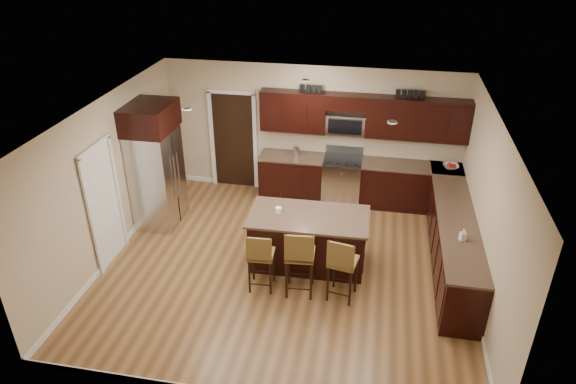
% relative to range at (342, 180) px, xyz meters
% --- Properties ---
extents(floor, '(6.00, 6.00, 0.00)m').
position_rel_range_xyz_m(floor, '(-0.68, -2.45, -0.47)').
color(floor, brown).
rests_on(floor, ground).
extents(ceiling, '(6.00, 6.00, 0.00)m').
position_rel_range_xyz_m(ceiling, '(-0.68, -2.45, 2.23)').
color(ceiling, silver).
rests_on(ceiling, wall_back).
extents(wall_back, '(6.00, 0.00, 6.00)m').
position_rel_range_xyz_m(wall_back, '(-0.68, 0.30, 0.88)').
color(wall_back, '#C3AE8D').
rests_on(wall_back, floor).
extents(wall_left, '(0.00, 5.50, 5.50)m').
position_rel_range_xyz_m(wall_left, '(-3.68, -2.45, 0.88)').
color(wall_left, '#C3AE8D').
rests_on(wall_left, floor).
extents(wall_right, '(0.00, 5.50, 5.50)m').
position_rel_range_xyz_m(wall_right, '(2.32, -2.45, 0.88)').
color(wall_right, '#C3AE8D').
rests_on(wall_right, floor).
extents(base_cabinets, '(4.02, 3.96, 0.92)m').
position_rel_range_xyz_m(base_cabinets, '(1.22, -1.01, -0.01)').
color(base_cabinets, black).
rests_on(base_cabinets, floor).
extents(upper_cabinets, '(4.00, 0.33, 0.80)m').
position_rel_range_xyz_m(upper_cabinets, '(0.36, 0.13, 1.37)').
color(upper_cabinets, black).
rests_on(upper_cabinets, wall_back).
extents(range, '(0.76, 0.64, 1.11)m').
position_rel_range_xyz_m(range, '(0.00, 0.00, 0.00)').
color(range, silver).
rests_on(range, floor).
extents(microwave, '(0.76, 0.31, 0.40)m').
position_rel_range_xyz_m(microwave, '(0.00, 0.15, 1.15)').
color(microwave, silver).
rests_on(microwave, upper_cabinets).
extents(doorway, '(0.85, 0.03, 2.06)m').
position_rel_range_xyz_m(doorway, '(-2.33, 0.28, 0.56)').
color(doorway, black).
rests_on(doorway, floor).
extents(pantry_door, '(0.03, 0.80, 2.04)m').
position_rel_range_xyz_m(pantry_door, '(-3.66, -2.75, 0.55)').
color(pantry_door, white).
rests_on(pantry_door, floor).
extents(letter_decor, '(2.20, 0.03, 0.15)m').
position_rel_range_xyz_m(letter_decor, '(0.22, 0.13, 1.82)').
color(letter_decor, black).
rests_on(letter_decor, upper_cabinets).
extents(island, '(1.97, 1.06, 0.92)m').
position_rel_range_xyz_m(island, '(-0.35, -2.26, -0.04)').
color(island, black).
rests_on(island, floor).
extents(stool_left, '(0.41, 0.41, 1.03)m').
position_rel_range_xyz_m(stool_left, '(-0.96, -3.10, 0.17)').
color(stool_left, brown).
rests_on(stool_left, floor).
extents(stool_mid, '(0.47, 0.47, 1.16)m').
position_rel_range_xyz_m(stool_mid, '(-0.35, -3.11, 0.25)').
color(stool_mid, brown).
rests_on(stool_mid, floor).
extents(stool_right, '(0.47, 0.47, 1.09)m').
position_rel_range_xyz_m(stool_right, '(0.28, -3.10, 0.21)').
color(stool_right, brown).
rests_on(stool_right, floor).
extents(refrigerator, '(0.79, 0.99, 2.35)m').
position_rel_range_xyz_m(refrigerator, '(-3.30, -1.45, 0.73)').
color(refrigerator, silver).
rests_on(refrigerator, floor).
extents(floor_mat, '(0.95, 0.74, 0.01)m').
position_rel_range_xyz_m(floor_mat, '(-0.76, -0.75, -0.47)').
color(floor_mat, brown).
rests_on(floor_mat, floor).
extents(fruit_bowl, '(0.31, 0.31, 0.07)m').
position_rel_range_xyz_m(fruit_bowl, '(2.07, -0.00, 0.48)').
color(fruit_bowl, silver).
rests_on(fruit_bowl, base_cabinets).
extents(soap_bottle, '(0.11, 0.11, 0.19)m').
position_rel_range_xyz_m(soap_bottle, '(2.02, -2.53, 0.54)').
color(soap_bottle, '#B2B2B2').
rests_on(soap_bottle, base_cabinets).
extents(canister_tall, '(0.12, 0.12, 0.20)m').
position_rel_range_xyz_m(canister_tall, '(-0.95, -0.00, 0.55)').
color(canister_tall, silver).
rests_on(canister_tall, base_cabinets).
extents(canister_short, '(0.11, 0.11, 0.17)m').
position_rel_range_xyz_m(canister_short, '(-0.94, -0.00, 0.53)').
color(canister_short, silver).
rests_on(canister_short, base_cabinets).
extents(island_jar, '(0.10, 0.10, 0.10)m').
position_rel_range_xyz_m(island_jar, '(-0.85, -2.26, 0.50)').
color(island_jar, white).
rests_on(island_jar, island).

